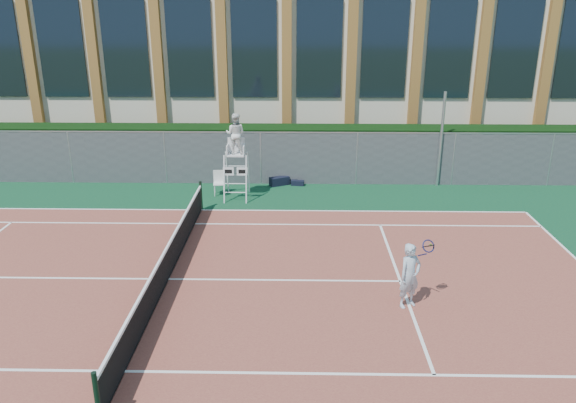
{
  "coord_description": "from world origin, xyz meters",
  "views": [
    {
      "loc": [
        3.59,
        -13.81,
        7.24
      ],
      "look_at": [
        3.25,
        3.0,
        1.27
      ],
      "focal_mm": 35.0,
      "sensor_mm": 36.0,
      "label": 1
    }
  ],
  "objects_px": {
    "steel_pole": "(441,140)",
    "plastic_chair": "(219,180)",
    "umpire_chair": "(235,136)",
    "tennis_player": "(410,275)"
  },
  "relations": [
    {
      "from": "umpire_chair",
      "to": "tennis_player",
      "type": "height_order",
      "value": "umpire_chair"
    },
    {
      "from": "steel_pole",
      "to": "umpire_chair",
      "type": "height_order",
      "value": "steel_pole"
    },
    {
      "from": "umpire_chair",
      "to": "plastic_chair",
      "type": "height_order",
      "value": "umpire_chair"
    },
    {
      "from": "steel_pole",
      "to": "tennis_player",
      "type": "relative_size",
      "value": 2.31
    },
    {
      "from": "umpire_chair",
      "to": "steel_pole",
      "type": "bearing_deg",
      "value": 11.39
    },
    {
      "from": "steel_pole",
      "to": "plastic_chair",
      "type": "bearing_deg",
      "value": -171.66
    },
    {
      "from": "steel_pole",
      "to": "plastic_chair",
      "type": "relative_size",
      "value": 4.06
    },
    {
      "from": "steel_pole",
      "to": "tennis_player",
      "type": "bearing_deg",
      "value": -106.86
    },
    {
      "from": "steel_pole",
      "to": "umpire_chair",
      "type": "relative_size",
      "value": 1.17
    },
    {
      "from": "steel_pole",
      "to": "umpire_chair",
      "type": "bearing_deg",
      "value": -168.61
    }
  ]
}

